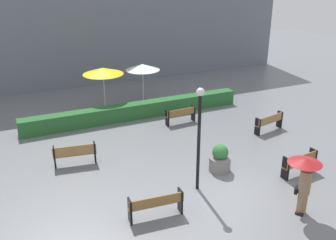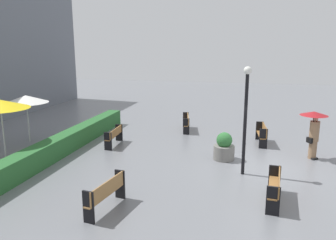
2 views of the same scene
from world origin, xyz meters
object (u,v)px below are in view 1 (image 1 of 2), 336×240
Objects in this scene: bench_near_left at (156,204)px; pedestrian_with_umbrella at (304,177)px; bench_far_right at (270,121)px; bench_far_left at (75,153)px; planter_pot at (220,160)px; bench_near_right at (300,162)px; patio_umbrella_yellow at (103,71)px; patio_umbrella_white at (143,67)px; bench_back_row at (181,114)px; lamp_post at (199,129)px.

bench_near_left is 4.87m from pedestrian_with_umbrella.
bench_far_right is 0.91× the size of pedestrian_with_umbrella.
bench_far_left is 5.92m from planter_pot.
bench_near_left is 8.91m from bench_far_right.
pedestrian_with_umbrella is at bearing -132.23° from bench_near_right.
patio_umbrella_yellow reaches higher than pedestrian_with_umbrella.
bench_far_left is 8.65m from patio_umbrella_white.
bench_back_row is 1.48× the size of planter_pot.
bench_near_left is 11.90m from patio_umbrella_white.
bench_far_right is 1.58× the size of planter_pot.
patio_umbrella_white reaches higher than pedestrian_with_umbrella.
bench_back_row is at bearing 105.48° from bench_near_right.
pedestrian_with_umbrella is 0.79× the size of patio_umbrella_yellow.
bench_far_right is 9.55m from bench_far_left.
pedestrian_with_umbrella is at bearing -89.19° from bench_back_row.
patio_umbrella_yellow is (-4.95, 10.17, 1.80)m from bench_near_right.
bench_near_left is 10.59m from patio_umbrella_yellow.
planter_pot is 0.50× the size of patio_umbrella_white.
planter_pot is (-2.69, 1.59, -0.04)m from bench_near_right.
patio_umbrella_yellow is (-3.09, 3.45, 1.84)m from bench_back_row.
patio_umbrella_white is at bearing 119.74° from bench_far_right.
patio_umbrella_yellow reaches higher than bench_back_row.
bench_far_right is 1.02× the size of bench_far_left.
bench_near_right is at bearing -29.74° from bench_far_left.
bench_back_row is at bearing -48.17° from patio_umbrella_yellow.
patio_umbrella_white is at bearing 92.58° from pedestrian_with_umbrella.
bench_back_row is (-3.54, 2.77, -0.02)m from bench_far_right.
planter_pot is 2.52m from lamp_post.
bench_near_left is 1.03× the size of bench_far_right.
lamp_post is at bearing -151.42° from planter_pot.
planter_pot is at bearing -151.56° from bench_far_right.
lamp_post reaches higher than bench_back_row.
patio_umbrella_white is (-2.32, 10.95, 1.57)m from bench_near_right.
lamp_post is (-1.46, -0.79, 1.89)m from planter_pot.
bench_far_left reaches higher than bench_near_left.
pedestrian_with_umbrella reaches higher than bench_far_left.
patio_umbrella_white is (2.63, 0.77, -0.23)m from patio_umbrella_yellow.
patio_umbrella_white is at bearing 16.41° from patio_umbrella_yellow.
pedestrian_with_umbrella is at bearing -87.42° from patio_umbrella_white.
patio_umbrella_yellow is at bearing 131.83° from bench_back_row.
bench_far_left is at bearing 109.31° from bench_near_left.
lamp_post is at bearing 25.26° from bench_near_left.
bench_near_left is 0.74× the size of patio_umbrella_yellow.
lamp_post is at bearing -85.08° from patio_umbrella_yellow.
lamp_post reaches higher than patio_umbrella_white.
patio_umbrella_yellow is at bearing 83.03° from bench_near_left.
pedestrian_with_umbrella is 12.55m from patio_umbrella_yellow.
patio_umbrella_yellow reaches higher than patio_umbrella_white.
bench_far_right is at bearing -43.19° from patio_umbrella_yellow.
bench_near_right is 4.29m from bench_far_right.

